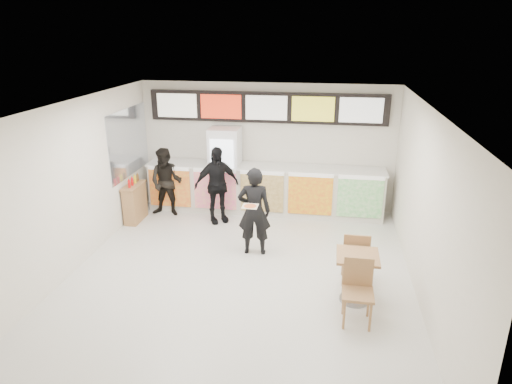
% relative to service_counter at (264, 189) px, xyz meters
% --- Properties ---
extents(floor, '(7.00, 7.00, 0.00)m').
position_rel_service_counter_xyz_m(floor, '(-0.00, -3.09, -0.57)').
color(floor, beige).
rests_on(floor, ground).
extents(ceiling, '(7.00, 7.00, 0.00)m').
position_rel_service_counter_xyz_m(ceiling, '(-0.00, -3.09, 2.43)').
color(ceiling, white).
rests_on(ceiling, wall_back).
extents(wall_back, '(6.00, 0.00, 6.00)m').
position_rel_service_counter_xyz_m(wall_back, '(-0.00, 0.41, 0.93)').
color(wall_back, silver).
rests_on(wall_back, floor).
extents(wall_left, '(0.00, 7.00, 7.00)m').
position_rel_service_counter_xyz_m(wall_left, '(-3.00, -3.09, 0.93)').
color(wall_left, silver).
rests_on(wall_left, floor).
extents(wall_right, '(0.00, 7.00, 7.00)m').
position_rel_service_counter_xyz_m(wall_right, '(3.00, -3.09, 0.93)').
color(wall_right, silver).
rests_on(wall_right, floor).
extents(service_counter, '(5.56, 0.77, 1.14)m').
position_rel_service_counter_xyz_m(service_counter, '(0.00, 0.00, 0.00)').
color(service_counter, silver).
rests_on(service_counter, floor).
extents(menu_board, '(5.50, 0.14, 0.70)m').
position_rel_service_counter_xyz_m(menu_board, '(0.00, 0.32, 1.88)').
color(menu_board, black).
rests_on(menu_board, wall_back).
extents(drinks_fridge, '(0.70, 0.67, 2.00)m').
position_rel_service_counter_xyz_m(drinks_fridge, '(-0.93, 0.02, 0.43)').
color(drinks_fridge, white).
rests_on(drinks_fridge, floor).
extents(mirror_panel, '(0.01, 2.00, 1.50)m').
position_rel_service_counter_xyz_m(mirror_panel, '(-2.99, -0.64, 1.18)').
color(mirror_panel, '#B2B7BF').
rests_on(mirror_panel, wall_left).
extents(customer_main, '(0.67, 0.48, 1.74)m').
position_rel_service_counter_xyz_m(customer_main, '(0.11, -2.14, 0.30)').
color(customer_main, black).
rests_on(customer_main, floor).
extents(customer_left, '(0.79, 0.62, 1.61)m').
position_rel_service_counter_xyz_m(customer_left, '(-2.21, -0.54, 0.23)').
color(customer_left, black).
rests_on(customer_left, floor).
extents(customer_mid, '(1.09, 0.91, 1.74)m').
position_rel_service_counter_xyz_m(customer_mid, '(-0.97, -0.74, 0.30)').
color(customer_mid, black).
rests_on(customer_mid, floor).
extents(pizza_slice, '(0.36, 0.36, 0.02)m').
position_rel_service_counter_xyz_m(pizza_slice, '(0.11, -2.59, 0.58)').
color(pizza_slice, beige).
rests_on(pizza_slice, customer_main).
extents(cafe_table, '(0.66, 1.67, 0.97)m').
position_rel_service_counter_xyz_m(cafe_table, '(1.98, -3.54, -0.00)').
color(cafe_table, '#9E6C48').
rests_on(cafe_table, floor).
extents(condiment_ledge, '(0.31, 0.77, 1.03)m').
position_rel_service_counter_xyz_m(condiment_ledge, '(-2.82, -0.98, -0.13)').
color(condiment_ledge, '#9E6C48').
rests_on(condiment_ledge, floor).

